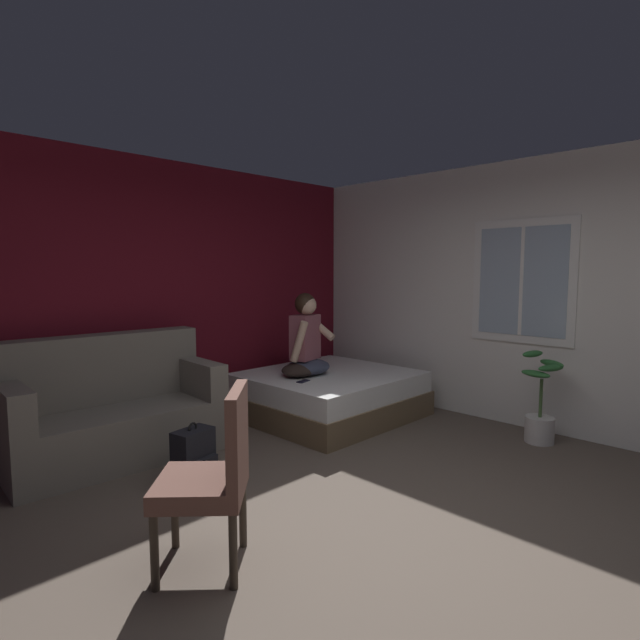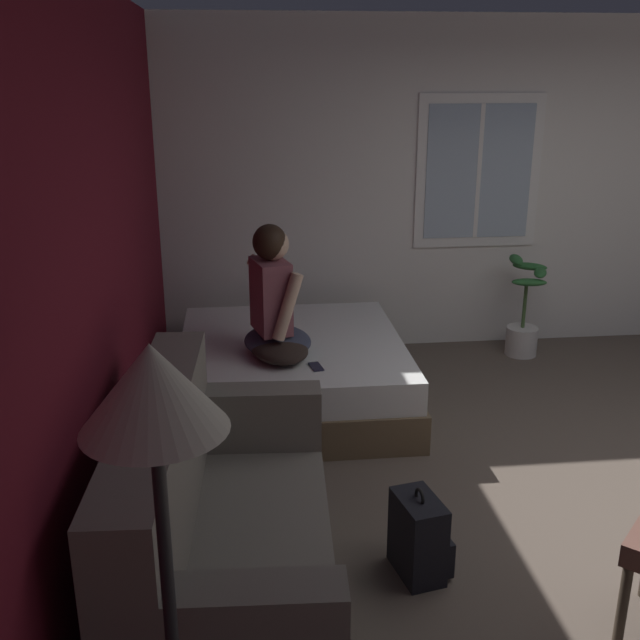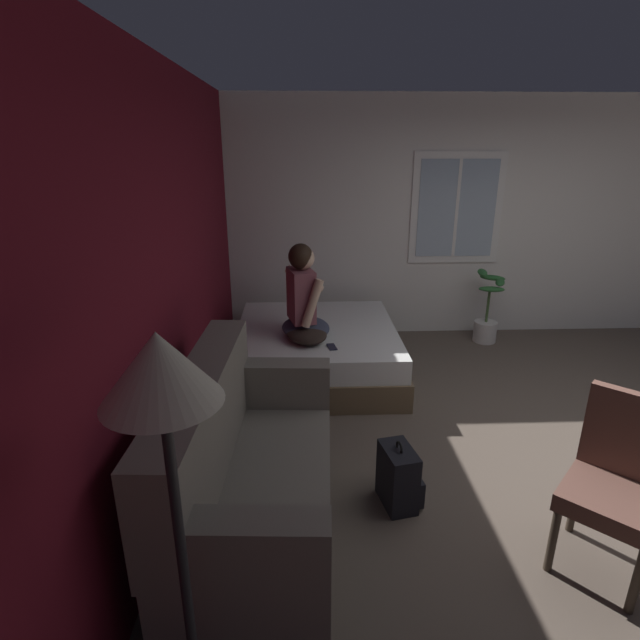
{
  "view_description": "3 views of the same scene",
  "coord_description": "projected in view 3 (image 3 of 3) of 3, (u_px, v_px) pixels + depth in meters",
  "views": [
    {
      "loc": [
        -2.3,
        -1.67,
        1.6
      ],
      "look_at": [
        1.01,
        1.59,
        1.13
      ],
      "focal_mm": 28.0,
      "sensor_mm": 36.0,
      "label": 1
    },
    {
      "loc": [
        -3.32,
        2.37,
        2.3
      ],
      "look_at": [
        0.97,
        1.89,
        0.84
      ],
      "focal_mm": 42.0,
      "sensor_mm": 36.0,
      "label": 2
    },
    {
      "loc": [
        -2.99,
        2.17,
        2.2
      ],
      "look_at": [
        0.86,
        2.02,
        0.82
      ],
      "focal_mm": 28.0,
      "sensor_mm": 36.0,
      "label": 3
    }
  ],
  "objects": [
    {
      "name": "bed",
      "position": [
        317.0,
        350.0,
        4.97
      ],
      "size": [
        1.73,
        1.59,
        0.48
      ],
      "color": "brown",
      "rests_on": "ground"
    },
    {
      "name": "person_seated",
      "position": [
        303.0,
        300.0,
        4.56
      ],
      "size": [
        0.61,
        0.56,
        0.88
      ],
      "color": "#383D51",
      "rests_on": "bed"
    },
    {
      "name": "wall_back_accent",
      "position": [
        154.0,
        288.0,
        3.07
      ],
      "size": [
        10.4,
        0.16,
        2.7
      ],
      "primitive_type": "cube",
      "color": "maroon",
      "rests_on": "ground"
    },
    {
      "name": "floor_lamp",
      "position": [
        165.0,
        417.0,
        1.48
      ],
      "size": [
        0.36,
        0.36,
        1.7
      ],
      "color": "black",
      "rests_on": "ground"
    },
    {
      "name": "ground_plane",
      "position": [
        601.0,
        462.0,
        3.63
      ],
      "size": [
        40.0,
        40.0,
        0.0
      ],
      "primitive_type": "plane",
      "color": "brown"
    },
    {
      "name": "throw_pillow",
      "position": [
        306.0,
        333.0,
        4.55
      ],
      "size": [
        0.57,
        0.49,
        0.14
      ],
      "primitive_type": "ellipsoid",
      "rotation": [
        0.0,
        0.0,
        0.31
      ],
      "color": "#2D231E",
      "rests_on": "bed"
    },
    {
      "name": "backpack",
      "position": [
        399.0,
        477.0,
        3.16
      ],
      "size": [
        0.33,
        0.28,
        0.46
      ],
      "color": "black",
      "rests_on": "ground"
    },
    {
      "name": "potted_plant",
      "position": [
        487.0,
        317.0,
        5.74
      ],
      "size": [
        0.39,
        0.37,
        0.85
      ],
      "color": "silver",
      "rests_on": "ground"
    },
    {
      "name": "couch",
      "position": [
        247.0,
        476.0,
        2.85
      ],
      "size": [
        1.74,
        0.91,
        1.04
      ],
      "color": "slate",
      "rests_on": "ground"
    },
    {
      "name": "side_chair",
      "position": [
        618.0,
        480.0,
        2.61
      ],
      "size": [
        0.65,
        0.65,
        0.98
      ],
      "color": "#382D23",
      "rests_on": "ground"
    },
    {
      "name": "cell_phone",
      "position": [
        332.0,
        347.0,
        4.42
      ],
      "size": [
        0.15,
        0.09,
        0.01
      ],
      "primitive_type": "cube",
      "rotation": [
        0.0,
        0.0,
        4.89
      ],
      "color": "black",
      "rests_on": "bed"
    },
    {
      "name": "wall_side_with_window",
      "position": [
        487.0,
        219.0,
        5.79
      ],
      "size": [
        0.19,
        7.4,
        2.7
      ],
      "color": "silver",
      "rests_on": "ground"
    }
  ]
}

